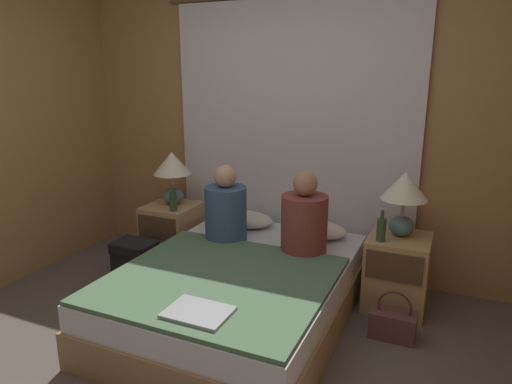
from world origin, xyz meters
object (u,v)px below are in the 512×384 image
Objects in this scene: pillow_left at (245,219)px; backpack_on_floor at (136,261)px; bed at (239,293)px; person_left_in_bed at (226,210)px; lamp_left at (172,169)px; pillow_right at (315,229)px; lamp_right at (404,193)px; nightstand_right at (397,272)px; handbag_on_floor at (393,323)px; nightstand_left at (173,234)px; beer_bottle_on_right_stand at (381,229)px; beer_bottle_on_left_stand at (173,201)px; laptop_on_bed at (198,312)px; person_right_in_bed at (304,221)px.

pillow_left reaches higher than backpack_on_floor.
pillow_left is (-0.31, 0.75, 0.27)m from bed.
bed is at bearing -52.12° from person_left_in_bed.
pillow_right is (1.29, 0.08, -0.39)m from lamp_left.
pillow_left is at bearing 176.63° from lamp_right.
nightstand_right is at bearing -10.10° from pillow_right.
handbag_on_floor is (1.34, -0.54, -0.38)m from pillow_left.
nightstand_left is at bearing 160.51° from person_left_in_bed.
beer_bottle_on_right_stand reaches higher than handbag_on_floor.
person_left_in_bed is 2.75× the size of beer_bottle_on_left_stand.
nightstand_left is 1.66× the size of handbag_on_floor.
nightstand_left reaches higher than backpack_on_floor.
beer_bottle_on_left_stand reaches higher than bed.
lamp_left reaches higher than backpack_on_floor.
lamp_right is 1.36× the size of laptop_on_bed.
person_right_in_bed is at bearing 165.45° from handbag_on_floor.
bed is 1.36m from lamp_right.
person_left_in_bed reaches higher than nightstand_right.
beer_bottle_on_right_stand reaches higher than laptop_on_bed.
lamp_right is at bearing 1.25° from nightstand_left.
nightstand_right is 1.60× the size of laptop_on_bed.
handbag_on_floor is at bearing -11.77° from nightstand_left.
backpack_on_floor is at bearing -160.03° from person_left_in_bed.
person_right_in_bed is (0.33, 0.39, 0.46)m from bed.
laptop_on_bed is 1.35m from handbag_on_floor.
pillow_right is (0.31, 0.75, 0.27)m from bed.
nightstand_right is at bearing 13.96° from backpack_on_floor.
backpack_on_floor is (-1.99, -0.49, -0.06)m from nightstand_right.
bed is 3.16× the size of person_left_in_bed.
lamp_left reaches higher than nightstand_right.
beer_bottle_on_left_stand reaches higher than pillow_right.
beer_bottle_on_right_stand reaches higher than bed.
handbag_on_floor is (0.92, 0.93, -0.36)m from laptop_on_bed.
nightstand_right is 1.31m from pillow_left.
lamp_left is at bearing 123.38° from beer_bottle_on_left_stand.
lamp_right is 2.15× the size of beer_bottle_on_left_stand.
person_right_in_bed reaches higher than laptop_on_bed.
bed is 1.17m from nightstand_left.
pillow_left is 0.96m from backpack_on_floor.
backpack_on_floor is 2.04m from handbag_on_floor.
backpack_on_floor is at bearing -166.04° from nightstand_right.
person_right_in_bed is 1.44m from backpack_on_floor.
lamp_left and person_right_in_bed have the same top height.
bed is at bearing -130.43° from person_right_in_bed.
person_right_in_bed is at bearing 49.57° from bed.
bed is 3.45× the size of nightstand_right.
pillow_right is 0.83× the size of person_right_in_bed.
pillow_left is (-1.29, 0.12, 0.20)m from nightstand_right.
pillow_right is at bearing 3.37° from lamp_left.
bed is 3.78× the size of pillow_right.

